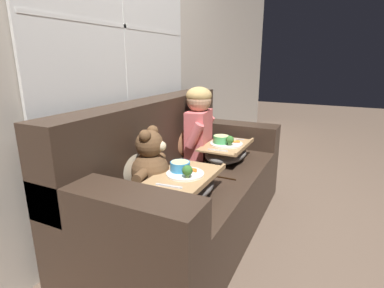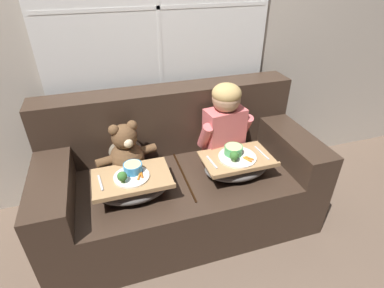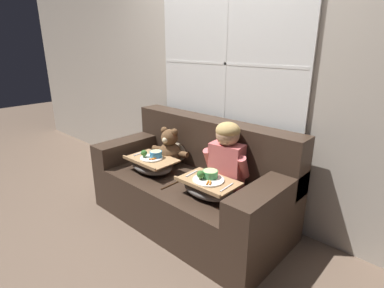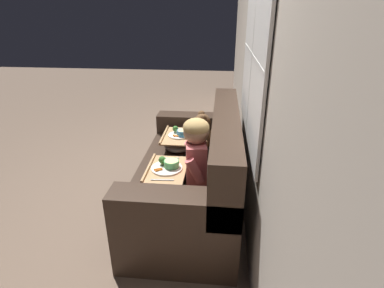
# 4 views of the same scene
# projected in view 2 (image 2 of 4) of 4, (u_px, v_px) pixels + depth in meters

# --- Properties ---
(ground_plane) EXTENTS (14.00, 14.00, 0.00)m
(ground_plane) POSITION_uv_depth(u_px,v_px,m) (183.00, 218.00, 2.26)
(ground_plane) COLOR brown
(wall_back_with_window) EXTENTS (8.00, 0.08, 2.60)m
(wall_back_with_window) POSITION_uv_depth(u_px,v_px,m) (157.00, 22.00, 2.01)
(wall_back_with_window) COLOR #BCB2A3
(wall_back_with_window) RESTS_ON ground_plane
(couch) EXTENTS (1.80, 0.86, 0.92)m
(couch) POSITION_uv_depth(u_px,v_px,m) (179.00, 178.00, 2.13)
(couch) COLOR #38281E
(couch) RESTS_ON ground_plane
(throw_pillow_behind_child) EXTENTS (0.35, 0.17, 0.36)m
(throw_pillow_behind_child) POSITION_uv_depth(u_px,v_px,m) (216.00, 126.00, 2.23)
(throw_pillow_behind_child) COLOR #B2754C
(throw_pillow_behind_child) RESTS_ON couch
(throw_pillow_behind_teddy) EXTENTS (0.31, 0.15, 0.32)m
(throw_pillow_behind_teddy) POSITION_uv_depth(u_px,v_px,m) (124.00, 140.00, 2.05)
(throw_pillow_behind_teddy) COLOR #C1B293
(throw_pillow_behind_teddy) RESTS_ON couch
(child_figure) EXTENTS (0.40, 0.21, 0.55)m
(child_figure) POSITION_uv_depth(u_px,v_px,m) (225.00, 118.00, 2.03)
(child_figure) COLOR #DB6666
(child_figure) RESTS_ON couch
(teddy_bear) EXTENTS (0.40, 0.29, 0.37)m
(teddy_bear) POSITION_uv_depth(u_px,v_px,m) (127.00, 153.00, 1.93)
(teddy_bear) COLOR brown
(teddy_bear) RESTS_ON couch
(lap_tray_child) EXTENTS (0.45, 0.30, 0.21)m
(lap_tray_child) POSITION_uv_depth(u_px,v_px,m) (236.00, 164.00, 1.97)
(lap_tray_child) COLOR slate
(lap_tray_child) RESTS_ON child_figure
(lap_tray_teddy) EXTENTS (0.46, 0.31, 0.21)m
(lap_tray_teddy) POSITION_uv_depth(u_px,v_px,m) (133.00, 185.00, 1.80)
(lap_tray_teddy) COLOR slate
(lap_tray_teddy) RESTS_ON teddy_bear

